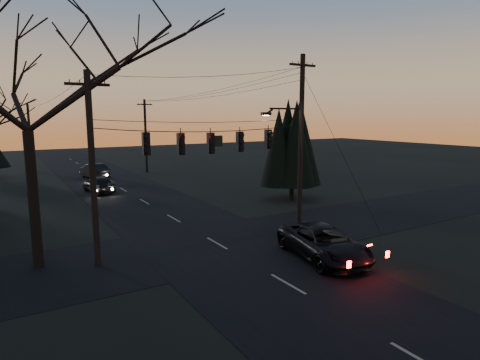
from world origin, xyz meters
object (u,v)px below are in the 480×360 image
bare_tree_left (23,72)px  sedan_oncoming_b (94,171)px  utility_pole_left (98,265)px  evergreen_right (293,145)px  utility_pole_far_r (147,172)px  utility_pole_far_l (33,171)px  sedan_oncoming_a (99,184)px  suv_near (324,243)px  utility_pole_right (299,228)px

bare_tree_left → sedan_oncoming_b: size_ratio=2.47×
utility_pole_left → bare_tree_left: 8.75m
bare_tree_left → evergreen_right: 19.69m
utility_pole_left → evergreen_right: size_ratio=1.12×
utility_pole_far_r → bare_tree_left: size_ratio=0.71×
utility_pole_far_l → sedan_oncoming_b: size_ratio=1.65×
sedan_oncoming_a → suv_near: bearing=97.9°
evergreen_right → sedan_oncoming_a: evergreen_right is taller
utility_pole_far_r → evergreen_right: bearing=-77.5°
utility_pole_far_r → evergreen_right: size_ratio=1.12×
utility_pole_far_l → utility_pole_far_r: bearing=-34.8°
utility_pole_right → utility_pole_far_l: 37.79m
utility_pole_far_r → suv_near: 32.66m
utility_pole_right → suv_near: utility_pole_right is taller
evergreen_right → bare_tree_left: bearing=-163.6°
utility_pole_right → sedan_oncoming_a: 19.34m
evergreen_right → sedan_oncoming_a: bearing=138.2°
utility_pole_right → utility_pole_left: bearing=180.0°
utility_pole_far_l → utility_pole_left: bearing=-90.0°
utility_pole_right → evergreen_right: bearing=54.6°
utility_pole_far_r → utility_pole_far_l: 14.01m
utility_pole_right → sedan_oncoming_a: utility_pole_right is taller
utility_pole_far_l → bare_tree_left: (-2.27, -34.79, 8.36)m
evergreen_right → utility_pole_left: bearing=-157.7°
utility_pole_left → sedan_oncoming_b: (5.20, 26.30, 0.80)m
utility_pole_far_r → bare_tree_left: bearing=-117.2°
utility_pole_left → suv_near: 10.30m
utility_pole_left → bare_tree_left: (-2.27, 1.21, 8.36)m
utility_pole_far_r → sedan_oncoming_b: utility_pole_far_r is taller
utility_pole_right → bare_tree_left: size_ratio=0.84×
utility_pole_far_l → bare_tree_left: bare_tree_left is taller
utility_pole_far_l → evergreen_right: size_ratio=1.05×
suv_near → sedan_oncoming_b: (-4.00, 30.88, 0.05)m
sedan_oncoming_b → utility_pole_right: bearing=95.7°
sedan_oncoming_a → sedan_oncoming_b: sedan_oncoming_b is taller
evergreen_right → utility_pole_far_l: bearing=118.9°
utility_pole_far_l → bare_tree_left: size_ratio=0.67×
suv_near → evergreen_right: bearing=67.9°
bare_tree_left → sedan_oncoming_b: bare_tree_left is taller
utility_pole_left → sedan_oncoming_b: bearing=78.8°
bare_tree_left → evergreen_right: bare_tree_left is taller
utility_pole_far_l → sedan_oncoming_b: (5.20, -9.70, 0.80)m
sedan_oncoming_b → evergreen_right: bearing=111.5°
suv_near → sedan_oncoming_a: bearing=113.5°
utility_pole_far_r → suv_near: size_ratio=1.57×
bare_tree_left → sedan_oncoming_a: bearing=69.7°
utility_pole_far_l → suv_near: 41.61m
utility_pole_far_r → suv_near: utility_pole_far_r is taller
utility_pole_far_l → evergreen_right: 33.82m
utility_pole_right → utility_pole_far_r: bearing=90.0°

